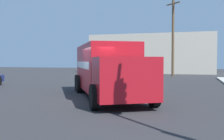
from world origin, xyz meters
The scene contains 4 objects.
ground_plane centered at (0.00, 0.00, 0.00)m, with size 100.00×100.00×0.00m, color #2B2B2D.
delivery_truck centered at (0.19, 1.27, 1.45)m, with size 6.32×8.32×2.75m.
utility_pole centered at (2.20, 20.37, 4.83)m, with size 1.69×1.59×9.37m.
building_backdrop centered at (-1.55, 28.35, 2.90)m, with size 18.23×6.00×5.79m, color beige.
Camera 1 is at (4.44, -11.64, 1.92)m, focal length 41.78 mm.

